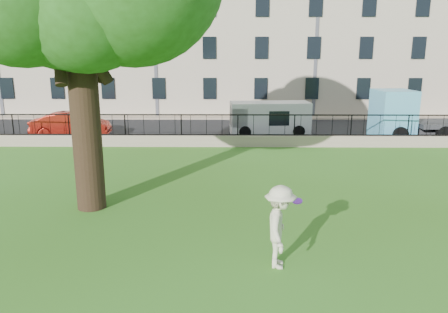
{
  "coord_description": "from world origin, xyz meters",
  "views": [
    {
      "loc": [
        -0.47,
        -10.85,
        4.99
      ],
      "look_at": [
        -0.63,
        3.5,
        1.5
      ],
      "focal_mm": 35.0,
      "sensor_mm": 36.0,
      "label": 1
    }
  ],
  "objects_px": {
    "man": "(280,227)",
    "white_van": "(270,118)",
    "red_sedan": "(71,125)",
    "blue_truck": "(432,114)",
    "frisbee": "(297,201)"
  },
  "relations": [
    {
      "from": "frisbee",
      "to": "white_van",
      "type": "relative_size",
      "value": 0.06
    },
    {
      "from": "man",
      "to": "blue_truck",
      "type": "relative_size",
      "value": 0.3
    },
    {
      "from": "blue_truck",
      "to": "frisbee",
      "type": "bearing_deg",
      "value": -128.9
    },
    {
      "from": "white_van",
      "to": "red_sedan",
      "type": "bearing_deg",
      "value": -179.74
    },
    {
      "from": "frisbee",
      "to": "blue_truck",
      "type": "xyz_separation_m",
      "value": [
        10.01,
        14.56,
        0.19
      ]
    },
    {
      "from": "frisbee",
      "to": "white_van",
      "type": "height_order",
      "value": "white_van"
    },
    {
      "from": "red_sedan",
      "to": "blue_truck",
      "type": "relative_size",
      "value": 0.67
    },
    {
      "from": "man",
      "to": "red_sedan",
      "type": "xyz_separation_m",
      "value": [
        -10.49,
        15.75,
        -0.26
      ]
    },
    {
      "from": "red_sedan",
      "to": "blue_truck",
      "type": "xyz_separation_m",
      "value": [
        21.08,
        0.0,
        0.67
      ]
    },
    {
      "from": "red_sedan",
      "to": "blue_truck",
      "type": "height_order",
      "value": "blue_truck"
    },
    {
      "from": "frisbee",
      "to": "white_van",
      "type": "bearing_deg",
      "value": 87.42
    },
    {
      "from": "man",
      "to": "white_van",
      "type": "xyz_separation_m",
      "value": [
        1.28,
        16.75,
        -0.0
      ]
    },
    {
      "from": "man",
      "to": "white_van",
      "type": "distance_m",
      "value": 16.8
    },
    {
      "from": "man",
      "to": "red_sedan",
      "type": "bearing_deg",
      "value": 41.03
    },
    {
      "from": "white_van",
      "to": "man",
      "type": "bearing_deg",
      "value": -98.96
    }
  ]
}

